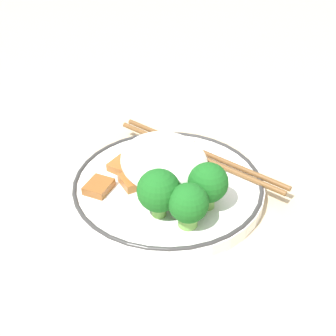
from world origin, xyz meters
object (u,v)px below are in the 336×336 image
Objects in this scene: broccoli_back_left at (159,191)px; chopsticks at (199,154)px; broccoli_back_right at (208,183)px; broccoli_back_center at (188,204)px; plate at (168,186)px.

broccoli_back_left reaches higher than chopsticks.
broccoli_back_right is 0.23× the size of chopsticks.
broccoli_back_left is 0.12m from chopsticks.
broccoli_back_right reaches higher than broccoli_back_center.
chopsticks reaches higher than plate.
broccoli_back_right is at bearing 109.67° from broccoli_back_center.
plate is 0.94× the size of chopsticks.
broccoli_back_center is at bearing -42.91° from chopsticks.
broccoli_back_right is (0.02, 0.05, -0.00)m from broccoli_back_left.
plate is at bearing -169.76° from broccoli_back_right.
broccoli_back_left is 1.03× the size of broccoli_back_right.
broccoli_back_center reaches higher than chopsticks.
broccoli_back_left is at bearing -153.02° from broccoli_back_center.
broccoli_back_right reaches higher than plate.
broccoli_back_center is 0.13m from chopsticks.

